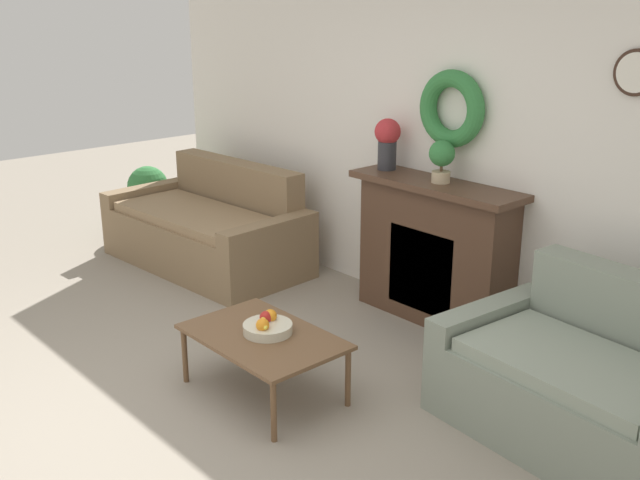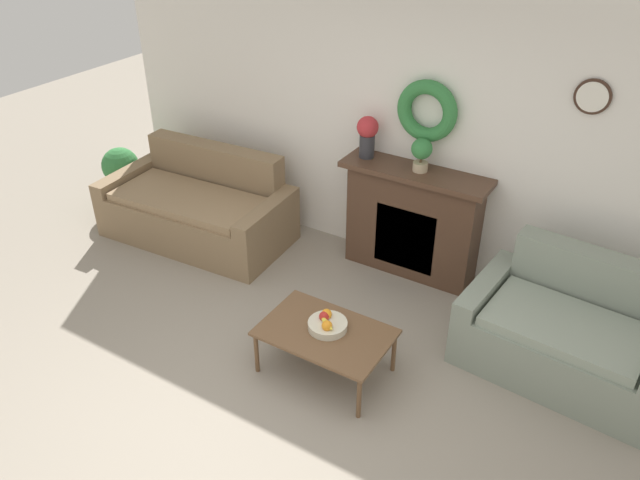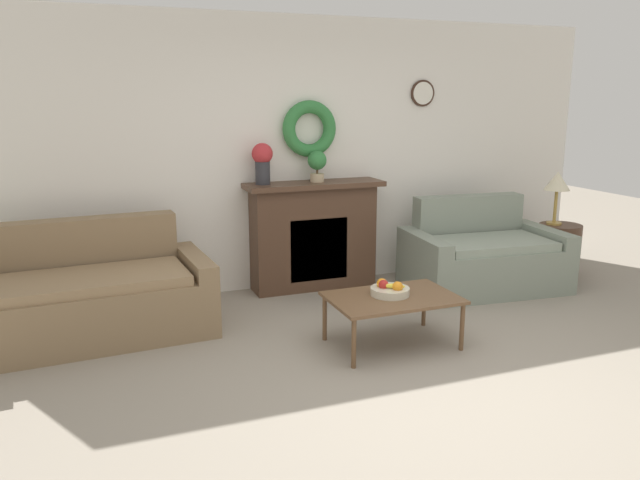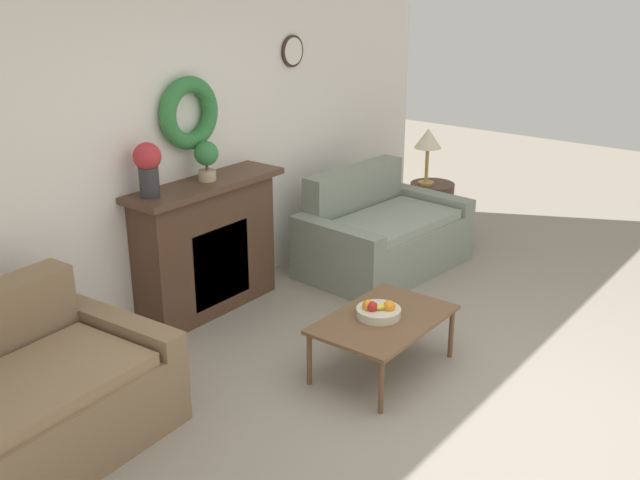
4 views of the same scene
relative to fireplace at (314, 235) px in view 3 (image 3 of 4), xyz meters
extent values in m
plane|color=gray|center=(-0.11, -2.45, -0.55)|extent=(16.00, 16.00, 0.00)
cube|color=white|center=(-0.11, 0.21, 0.80)|extent=(6.80, 0.06, 2.70)
cylinder|color=#382319|center=(1.30, 0.16, 1.40)|extent=(0.28, 0.02, 0.28)
cylinder|color=white|center=(1.30, 0.15, 1.40)|extent=(0.23, 0.01, 0.23)
torus|color=#337A3D|center=(0.00, 0.11, 1.06)|extent=(0.56, 0.13, 0.56)
cube|color=#4C3323|center=(0.00, 0.01, -0.03)|extent=(1.25, 0.34, 1.04)
cube|color=black|center=(0.00, -0.15, -0.12)|extent=(0.60, 0.02, 0.63)
cube|color=orange|center=(0.00, -0.16, -0.20)|extent=(0.48, 0.01, 0.34)
cube|color=#4C3323|center=(0.00, -0.03, 0.52)|extent=(1.39, 0.41, 0.05)
cube|color=#846B4C|center=(-2.19, -0.72, -0.32)|extent=(1.66, 0.87, 0.46)
cube|color=#846B4C|center=(-2.22, -0.22, -0.09)|extent=(1.62, 0.32, 0.92)
cube|color=#846B4C|center=(-1.30, -0.55, -0.25)|extent=(0.23, 1.01, 0.60)
cube|color=#917554|center=(-2.19, -0.72, -0.05)|extent=(1.59, 0.81, 0.08)
cube|color=gray|center=(1.61, -0.76, -0.33)|extent=(1.25, 0.85, 0.45)
cube|color=gray|center=(1.65, -0.28, -0.10)|extent=(1.21, 0.31, 0.91)
cube|color=gray|center=(0.94, -0.59, -0.26)|extent=(0.25, 0.97, 0.59)
cube|color=gray|center=(2.30, -0.71, -0.26)|extent=(0.25, 0.97, 0.59)
cube|color=gray|center=(1.61, -0.76, -0.06)|extent=(1.20, 0.78, 0.08)
cube|color=brown|center=(0.04, -1.66, -0.16)|extent=(1.00, 0.65, 0.03)
cylinder|color=brown|center=(-0.42, -1.95, -0.36)|extent=(0.04, 0.04, 0.38)
cylinder|color=brown|center=(0.50, -1.95, -0.36)|extent=(0.04, 0.04, 0.38)
cylinder|color=brown|center=(-0.42, -1.38, -0.36)|extent=(0.04, 0.04, 0.38)
cylinder|color=brown|center=(0.50, -1.38, -0.36)|extent=(0.04, 0.04, 0.38)
cylinder|color=beige|center=(0.03, -1.62, -0.12)|extent=(0.31, 0.31, 0.06)
sphere|color=#B2231E|center=(-0.01, -1.60, -0.07)|extent=(0.08, 0.08, 0.08)
sphere|color=orange|center=(0.07, -1.69, -0.07)|extent=(0.08, 0.08, 0.08)
sphere|color=orange|center=(-0.01, -1.57, -0.07)|extent=(0.08, 0.08, 0.08)
ellipsoid|color=yellow|center=(0.05, -1.66, -0.07)|extent=(0.17, 0.12, 0.04)
cylinder|color=#4C3323|center=(2.66, -0.55, -0.27)|extent=(0.45, 0.45, 0.57)
cylinder|color=#B28E42|center=(2.60, -0.50, 0.03)|extent=(0.16, 0.16, 0.02)
cylinder|color=#B28E42|center=(2.60, -0.50, 0.21)|extent=(0.04, 0.04, 0.35)
cone|color=beige|center=(2.60, -0.50, 0.49)|extent=(0.27, 0.27, 0.20)
cylinder|color=#2D2D33|center=(-0.52, 0.01, 0.65)|extent=(0.14, 0.14, 0.22)
sphere|color=#B72D33|center=(-0.52, 0.01, 0.84)|extent=(0.20, 0.20, 0.20)
cylinder|color=tan|center=(0.03, -0.01, 0.58)|extent=(0.14, 0.14, 0.08)
cylinder|color=#4C3823|center=(0.03, -0.01, 0.65)|extent=(0.02, 0.02, 0.05)
sphere|color=#337A3D|center=(0.03, -0.01, 0.76)|extent=(0.19, 0.19, 0.19)
camera|label=1|loc=(3.38, -4.19, 1.84)|focal=42.00mm
camera|label=2|loc=(1.94, -4.84, 2.96)|focal=35.00mm
camera|label=3|loc=(-2.16, -5.78, 1.38)|focal=35.00mm
camera|label=4|loc=(-3.88, -4.12, 2.12)|focal=42.00mm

